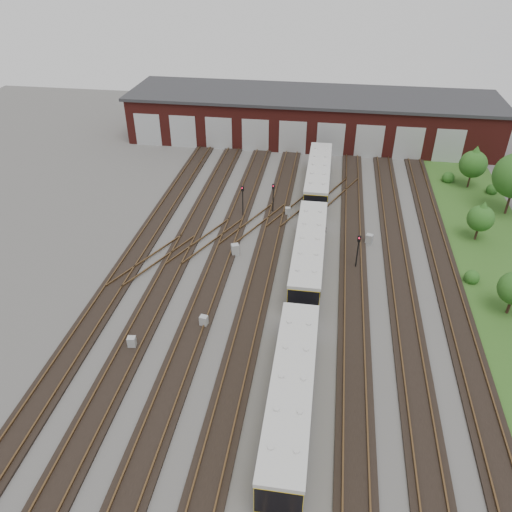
# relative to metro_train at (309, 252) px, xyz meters

# --- Properties ---
(ground) EXTENTS (120.00, 120.00, 0.00)m
(ground) POSITION_rel_metro_train_xyz_m (-2.00, -6.87, -1.82)
(ground) COLOR #44423F
(ground) RESTS_ON ground
(track_network) EXTENTS (30.40, 70.00, 0.33)m
(track_network) POSITION_rel_metro_train_xyz_m (-2.17, -6.28, -1.71)
(track_network) COLOR black
(track_network) RESTS_ON ground
(maintenance_shed) EXTENTS (51.00, 12.50, 6.35)m
(maintenance_shed) POSITION_rel_metro_train_xyz_m (-2.01, 33.10, 1.39)
(maintenance_shed) COLOR #521814
(maintenance_shed) RESTS_ON ground
(grass_verge) EXTENTS (8.00, 55.00, 0.05)m
(grass_verge) POSITION_rel_metro_train_xyz_m (17.00, 3.13, -1.79)
(grass_verge) COLOR #29521B
(grass_verge) RESTS_ON ground
(metro_train) EXTENTS (2.56, 46.06, 2.90)m
(metro_train) POSITION_rel_metro_train_xyz_m (0.00, 0.00, 0.00)
(metro_train) COLOR black
(metro_train) RESTS_ON ground
(signal_mast_0) EXTENTS (0.27, 0.26, 3.32)m
(signal_mast_0) POSITION_rel_metro_train_xyz_m (-4.42, 10.07, 0.30)
(signal_mast_0) COLOR black
(signal_mast_0) RESTS_ON ground
(signal_mast_1) EXTENTS (0.29, 0.27, 3.52)m
(signal_mast_1) POSITION_rel_metro_train_xyz_m (-7.42, 8.70, 0.42)
(signal_mast_1) COLOR black
(signal_mast_1) RESTS_ON ground
(signal_mast_2) EXTENTS (0.26, 0.24, 2.93)m
(signal_mast_2) POSITION_rel_metro_train_xyz_m (1.20, 2.62, 0.07)
(signal_mast_2) COLOR black
(signal_mast_2) RESTS_ON ground
(signal_mast_3) EXTENTS (0.31, 0.29, 3.35)m
(signal_mast_3) POSITION_rel_metro_train_xyz_m (4.20, 0.92, 0.34)
(signal_mast_3) COLOR black
(signal_mast_3) RESTS_ON ground
(relay_cabinet_0) EXTENTS (0.64, 0.56, 0.97)m
(relay_cabinet_0) POSITION_rel_metro_train_xyz_m (-11.89, -11.85, -1.33)
(relay_cabinet_0) COLOR #939698
(relay_cabinet_0) RESTS_ON ground
(relay_cabinet_1) EXTENTS (0.85, 0.80, 1.14)m
(relay_cabinet_1) POSITION_rel_metro_train_xyz_m (-6.84, 1.34, -1.25)
(relay_cabinet_1) COLOR #939698
(relay_cabinet_1) RESTS_ON ground
(relay_cabinet_2) EXTENTS (0.65, 0.57, 0.96)m
(relay_cabinet_2) POSITION_rel_metro_train_xyz_m (-7.32, -8.78, -1.34)
(relay_cabinet_2) COLOR #939698
(relay_cabinet_2) RESTS_ON ground
(relay_cabinet_3) EXTENTS (0.60, 0.52, 0.91)m
(relay_cabinet_3) POSITION_rel_metro_train_xyz_m (-2.80, 9.74, -1.36)
(relay_cabinet_3) COLOR #939698
(relay_cabinet_3) RESTS_ON ground
(relay_cabinet_4) EXTENTS (0.77, 0.70, 1.05)m
(relay_cabinet_4) POSITION_rel_metro_train_xyz_m (5.49, 5.20, -1.30)
(relay_cabinet_4) COLOR #939698
(relay_cabinet_4) RESTS_ON ground
(tree_0) EXTENTS (3.09, 3.09, 5.12)m
(tree_0) POSITION_rel_metro_train_xyz_m (17.37, 19.73, 1.47)
(tree_0) COLOR black
(tree_0) RESTS_ON ground
(tree_1) EXTENTS (2.52, 2.52, 4.17)m
(tree_1) POSITION_rel_metro_train_xyz_m (15.79, 7.63, 0.86)
(tree_1) COLOR black
(tree_1) RESTS_ON ground
(bush_0) EXTENTS (1.29, 1.29, 1.29)m
(bush_0) POSITION_rel_metro_train_xyz_m (14.00, 0.34, -1.18)
(bush_0) COLOR #1F4A15
(bush_0) RESTS_ON ground
(bush_1) EXTENTS (1.45, 1.45, 1.45)m
(bush_1) POSITION_rel_metro_train_xyz_m (15.31, 21.00, -1.09)
(bush_1) COLOR #1F4A15
(bush_1) RESTS_ON ground
(bush_2) EXTENTS (1.28, 1.28, 1.28)m
(bush_2) POSITION_rel_metro_train_xyz_m (19.75, 18.53, -1.18)
(bush_2) COLOR #1F4A15
(bush_2) RESTS_ON ground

